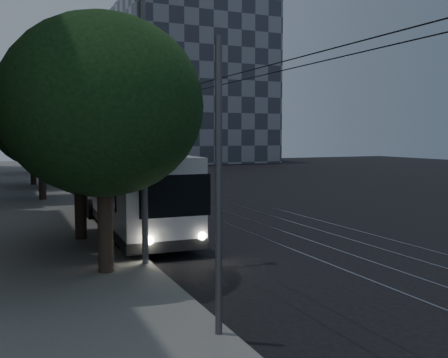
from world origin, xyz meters
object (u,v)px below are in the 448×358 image
object	(u,v)px
trolleybus	(129,188)
car_white_d	(69,169)
streetlamp_far	(57,116)
car_white_c	(81,175)
car_white_b	(71,178)
car_white_a	(105,187)
pickup_silver	(127,195)
streetlamp_near	(156,69)

from	to	relation	value
trolleybus	car_white_d	distance (m)	30.29
trolleybus	car_white_d	xyz separation A→B (m)	(0.89, 30.26, -1.09)
streetlamp_far	car_white_c	bearing A→B (deg)	39.28
car_white_c	streetlamp_far	distance (m)	5.45
car_white_b	trolleybus	bearing A→B (deg)	-91.93
trolleybus	car_white_c	size ratio (longest dim) A/B	2.77
car_white_a	car_white_b	distance (m)	7.72
pickup_silver	car_white_b	world-z (taller)	car_white_b
car_white_d	trolleybus	bearing A→B (deg)	-79.68
trolleybus	streetlamp_far	xyz separation A→B (m)	(-1.03, 20.11, 3.83)
trolleybus	car_white_d	bearing A→B (deg)	90.58
pickup_silver	car_white_a	xyz separation A→B (m)	(-0.35, 4.87, -0.01)
trolleybus	car_white_b	distance (m)	19.15
car_white_d	streetlamp_far	world-z (taller)	streetlamp_far
car_white_a	car_white_b	bearing A→B (deg)	101.49
car_white_c	car_white_b	bearing A→B (deg)	-136.14
pickup_silver	car_white_c	distance (m)	15.07
car_white_c	streetlamp_far	bearing A→B (deg)	-163.69
trolleybus	car_white_c	xyz separation A→B (m)	(0.90, 21.69, -1.02)
car_white_c	car_white_d	world-z (taller)	car_white_c
car_white_b	streetlamp_far	distance (m)	5.07
trolleybus	pickup_silver	bearing A→B (deg)	80.34
pickup_silver	car_white_d	bearing A→B (deg)	74.73
pickup_silver	car_white_a	size ratio (longest dim) A/B	1.23
car_white_b	streetlamp_far	bearing A→B (deg)	127.18
trolleybus	car_white_b	bearing A→B (deg)	92.86
pickup_silver	car_white_c	size ratio (longest dim) A/B	1.08
car_white_c	trolleybus	bearing A→B (deg)	-115.34
streetlamp_far	car_white_d	bearing A→B (deg)	79.31
pickup_silver	car_white_b	bearing A→B (deg)	80.79
trolleybus	pickup_silver	world-z (taller)	trolleybus
car_white_a	streetlamp_near	bearing A→B (deg)	-93.23
streetlamp_near	streetlamp_far	size ratio (longest dim) A/B	1.10
pickup_silver	car_white_d	size ratio (longest dim) A/B	1.22
streetlamp_near	car_white_c	bearing A→B (deg)	86.82
car_white_a	car_white_d	xyz separation A→B (m)	(-0.16, 18.76, 0.01)
car_white_c	car_white_d	xyz separation A→B (m)	(-0.01, 8.57, -0.07)
car_white_b	car_white_d	xyz separation A→B (m)	(1.09, 11.14, -0.01)
car_white_d	streetlamp_far	xyz separation A→B (m)	(-1.91, -10.15, 4.91)
streetlamp_near	trolleybus	bearing A→B (deg)	84.26
car_white_a	trolleybus	bearing A→B (deg)	-93.04
trolleybus	streetlamp_near	world-z (taller)	streetlamp_near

